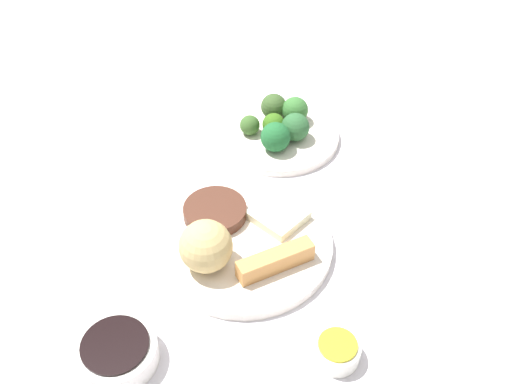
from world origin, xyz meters
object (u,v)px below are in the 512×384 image
object	(u,v)px
main_plate	(244,244)
soy_sauce_bowl	(117,353)
sauce_ramekin_hot_mustard	(337,351)
broccoli_plate	(279,135)

from	to	relation	value
main_plate	soy_sauce_bowl	size ratio (longest dim) A/B	2.56
sauce_ramekin_hot_mustard	soy_sauce_bowl	bearing A→B (deg)	112.76
broccoli_plate	sauce_ramekin_hot_mustard	xyz separation A→B (m)	(-0.40, -0.23, 0.01)
broccoli_plate	sauce_ramekin_hot_mustard	size ratio (longest dim) A/B	3.63
main_plate	sauce_ramekin_hot_mustard	distance (m)	0.23
soy_sauce_bowl	sauce_ramekin_hot_mustard	xyz separation A→B (m)	(0.11, -0.26, -0.00)
main_plate	soy_sauce_bowl	distance (m)	0.25
broccoli_plate	soy_sauce_bowl	xyz separation A→B (m)	(-0.51, 0.03, 0.01)
soy_sauce_bowl	sauce_ramekin_hot_mustard	size ratio (longest dim) A/B	1.72
broccoli_plate	soy_sauce_bowl	world-z (taller)	soy_sauce_bowl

